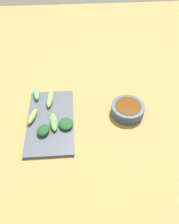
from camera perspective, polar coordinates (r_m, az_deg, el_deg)
name	(u,v)px	position (r m, az deg, el deg)	size (l,w,h in m)	color
tabletop	(86,117)	(0.92, -0.95, -1.24)	(2.10, 2.10, 0.02)	olive
sauce_bowl	(127,109)	(0.92, 9.27, 0.82)	(0.13, 0.13, 0.04)	#364659
serving_plate	(51,121)	(0.90, -9.48, -2.16)	(0.17, 0.32, 0.01)	#434753
broccoli_stalk_0	(33,116)	(0.90, -13.74, -1.07)	(0.02, 0.08, 0.02)	#769E3F
broccoli_leafy_1	(43,130)	(0.85, -11.21, -4.38)	(0.04, 0.06, 0.02)	#1A441F
broccoli_leafy_2	(66,124)	(0.86, -5.79, -2.87)	(0.05, 0.06, 0.02)	#1C4521
broccoli_stalk_3	(36,93)	(0.99, -12.84, 4.56)	(0.02, 0.08, 0.03)	#5EB75A
broccoli_stalk_4	(54,122)	(0.87, -8.74, -2.42)	(0.03, 0.09, 0.02)	#5CA640
broccoli_stalk_5	(50,99)	(0.96, -9.59, 3.27)	(0.02, 0.10, 0.02)	#79A84C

